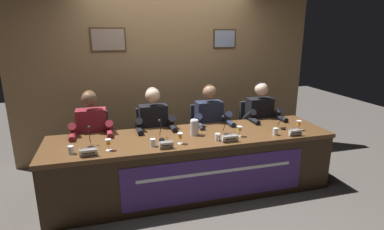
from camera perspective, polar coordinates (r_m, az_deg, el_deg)
ground_plane at (r=3.98m, az=-0.00°, el=-13.67°), size 12.00×12.00×0.00m
wall_back_panelled at (r=4.79m, az=-4.30°, el=7.80°), size 4.59×0.14×2.60m
conference_table at (r=3.66m, az=0.57°, el=-7.61°), size 3.39×0.89×0.73m
chair_far_left at (r=4.25m, az=-17.71°, el=-5.87°), size 0.44×0.44×0.91m
panelist_far_left at (r=3.97m, az=-18.11°, el=-3.17°), size 0.51×0.48×1.24m
nameplate_far_left at (r=3.24m, az=-18.73°, el=-6.64°), size 0.18×0.06×0.08m
juice_glass_far_left at (r=3.31m, az=-15.36°, el=-5.00°), size 0.06×0.06×0.12m
water_cup_far_left at (r=3.36m, az=-21.65°, el=-6.16°), size 0.06×0.06×0.08m
microphone_far_left at (r=3.47m, az=-18.52°, el=-4.55°), size 0.06×0.17×0.22m
chair_center_left at (r=4.28m, az=-7.30°, el=-5.07°), size 0.44×0.44×0.91m
panelist_center_left at (r=4.00m, az=-7.00°, el=-2.34°), size 0.51×0.48×1.24m
nameplate_center_left at (r=3.28m, az=-4.83°, el=-5.58°), size 0.15×0.06×0.08m
juice_glass_center_left at (r=3.38m, az=-2.24°, el=-4.01°), size 0.06×0.06×0.12m
water_cup_center_left at (r=3.35m, az=-7.30°, el=-5.21°), size 0.06×0.06×0.08m
microphone_center_left at (r=3.54m, az=-5.82°, el=-3.38°), size 0.06×0.17×0.22m
chair_center_right at (r=4.45m, az=2.61°, el=-4.15°), size 0.44×0.44×0.91m
panelist_center_right at (r=4.18m, az=3.51°, el=-1.46°), size 0.51×0.48×1.24m
nameplate_center_right at (r=3.48m, az=7.13°, el=-4.36°), size 0.19×0.06×0.08m
juice_glass_center_right at (r=3.65m, az=8.86°, el=-2.69°), size 0.06×0.06×0.12m
water_cup_center_right at (r=3.50m, az=4.79°, el=-4.20°), size 0.06×0.06×0.08m
microphone_center_right at (r=3.70m, az=6.28°, el=-2.52°), size 0.06×0.17×0.22m
chair_far_right at (r=4.74m, az=11.53°, el=-3.21°), size 0.44×0.44×0.91m
panelist_far_right at (r=4.49m, az=12.88°, el=-0.64°), size 0.51×0.48×1.24m
nameplate_far_right at (r=3.85m, az=18.73°, el=-3.09°), size 0.17×0.06×0.08m
juice_glass_far_right at (r=4.06m, az=19.30°, el=-1.52°), size 0.06×0.06×0.12m
water_cup_far_right at (r=3.81m, az=15.27°, el=-3.05°), size 0.06×0.06×0.08m
microphone_far_right at (r=4.07m, az=16.37°, el=-1.42°), size 0.06×0.17×0.22m
water_pitcher_central at (r=3.65m, az=0.46°, el=-2.34°), size 0.15×0.10×0.21m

